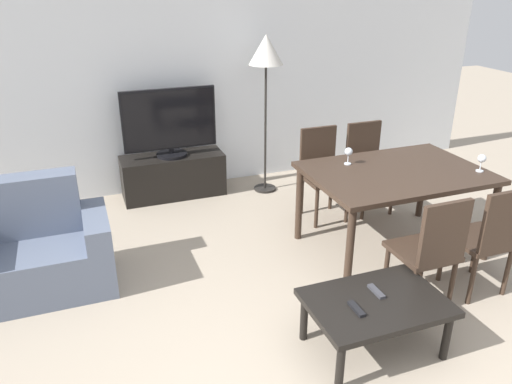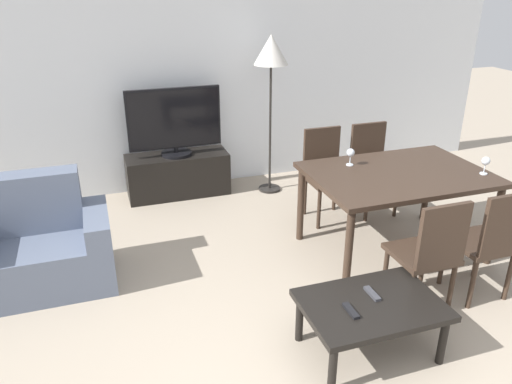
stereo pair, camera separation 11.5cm
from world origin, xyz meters
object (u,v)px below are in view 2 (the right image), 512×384
object	(u,v)px
tv	(174,122)
floor_lamp	(271,57)
tv_stand	(178,175)
dining_chair_far	(371,164)
dining_chair_far_left	(325,170)
remote_primary	(351,311)
wine_glass_center	(351,154)
armchair	(40,249)
dining_table	(397,181)
wine_glass_left	(486,162)
dining_chair_near	(430,251)
dining_chair_near_right	(490,239)
coffee_table	(371,309)
remote_secondary	(372,294)

from	to	relation	value
tv	floor_lamp	xyz separation A→B (m)	(0.98, -0.20, 0.64)
tv_stand	floor_lamp	distance (m)	1.57
dining_chair_far	dining_chair_far_left	bearing A→B (deg)	180.00
remote_primary	wine_glass_center	size ratio (longest dim) A/B	1.03
armchair	dining_chair_far_left	bearing A→B (deg)	8.74
dining_chair_far	dining_table	bearing A→B (deg)	-107.35
remote_primary	wine_glass_left	distance (m)	1.89
dining_chair_near	dining_chair_near_right	distance (m)	0.50
dining_chair_far	floor_lamp	bearing A→B (deg)	135.39
dining_chair_near_right	wine_glass_left	bearing A→B (deg)	55.86
dining_chair_far_left	wine_glass_left	distance (m)	1.42
remote_primary	dining_table	bearing A→B (deg)	47.72
wine_glass_center	wine_glass_left	bearing A→B (deg)	-29.57
coffee_table	dining_chair_near	xyz separation A→B (m)	(0.58, 0.25, 0.16)
dining_chair_near_right	remote_primary	world-z (taller)	dining_chair_near_right
coffee_table	wine_glass_center	distance (m)	1.52
floor_lamp	wine_glass_left	distance (m)	2.25
dining_table	dining_chair_near_right	bearing A→B (deg)	-72.65
armchair	remote_secondary	bearing A→B (deg)	-34.83
tv	remote_secondary	xyz separation A→B (m)	(0.72, -2.77, -0.43)
tv	dining_chair_far_left	distance (m)	1.62
dining_chair_near_right	remote_primary	distance (m)	1.29
coffee_table	dining_chair_far_left	size ratio (longest dim) A/B	0.97
wine_glass_left	dining_chair_far_left	bearing A→B (deg)	129.73
floor_lamp	wine_glass_left	bearing A→B (deg)	-57.64
dining_chair_near	wine_glass_left	size ratio (longest dim) A/B	5.98
armchair	dining_chair_near_right	world-z (taller)	dining_chair_near_right
tv	dining_table	world-z (taller)	tv
dining_chair_near_right	floor_lamp	world-z (taller)	floor_lamp
dining_chair_near_right	remote_secondary	size ratio (longest dim) A/B	5.82
dining_chair_far	tv	bearing A→B (deg)	151.05
coffee_table	remote_primary	bearing A→B (deg)	-165.13
remote_primary	wine_glass_center	xyz separation A→B (m)	(0.70, 1.37, 0.45)
armchair	dining_chair_far_left	world-z (taller)	dining_chair_far_left
remote_primary	remote_secondary	xyz separation A→B (m)	(0.21, 0.11, 0.00)
floor_lamp	tv_stand	bearing A→B (deg)	168.30
wine_glass_left	wine_glass_center	distance (m)	1.06
dining_chair_far	remote_primary	bearing A→B (deg)	-123.30
tv_stand	floor_lamp	bearing A→B (deg)	-11.70
armchair	floor_lamp	xyz separation A→B (m)	(2.27, 1.17, 1.15)
dining_chair_near_right	remote_primary	size ratio (longest dim) A/B	5.82
floor_lamp	wine_glass_center	distance (m)	1.46
armchair	wine_glass_left	xyz separation A→B (m)	(3.43, -0.66, 0.53)
coffee_table	dining_chair_near_right	xyz separation A→B (m)	(1.08, 0.25, 0.16)
dining_chair_far	dining_chair_far_left	world-z (taller)	same
tv_stand	dining_chair_far	xyz separation A→B (m)	(1.76, -0.98, 0.26)
remote_primary	remote_secondary	bearing A→B (deg)	28.07
dining_chair_far	wine_glass_left	size ratio (longest dim) A/B	5.98
armchair	wine_glass_left	distance (m)	3.53
dining_chair_near_right	dining_table	bearing A→B (deg)	107.35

